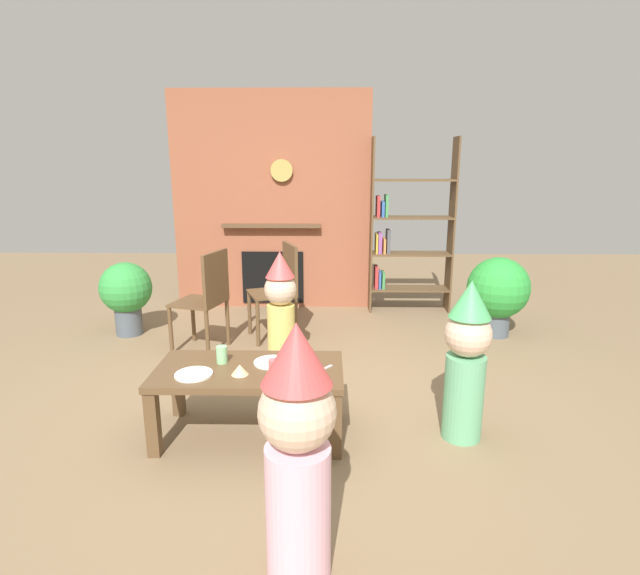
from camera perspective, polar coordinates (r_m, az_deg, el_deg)
name	(u,v)px	position (r m, az deg, el deg)	size (l,w,h in m)	color
ground_plane	(297,410)	(3.50, -2.64, -13.81)	(12.00, 12.00, 0.00)	#846B4C
brick_fireplace_feature	(272,203)	(5.73, -5.49, 9.61)	(2.20, 0.28, 2.40)	#935138
bookshelf	(404,234)	(5.60, 9.57, 6.06)	(0.90, 0.28, 1.90)	brown
coffee_table	(249,379)	(3.09, -8.06, -10.28)	(1.12, 0.57, 0.44)	brown
paper_cup_near_left	(274,367)	(2.94, -5.29, -9.03)	(0.06, 0.06, 0.09)	#E5666B
paper_cup_near_right	(222,355)	(3.14, -11.15, -7.53)	(0.07, 0.07, 0.11)	#8CD18C
paper_cup_center	(283,374)	(2.82, -4.24, -9.82)	(0.06, 0.06, 0.11)	#8CD18C
paper_plate_front	(271,362)	(3.11, -5.57, -8.49)	(0.22, 0.22, 0.01)	white
paper_plate_rear	(194,374)	(3.02, -14.22, -9.58)	(0.22, 0.22, 0.01)	white
birthday_cake_slice	(240,370)	(2.97, -9.14, -9.23)	(0.10, 0.10, 0.06)	#EAC68C
table_fork	(324,369)	(3.01, 0.42, -9.29)	(0.15, 0.02, 0.01)	silver
child_with_cone_hat	(298,449)	(2.00, -2.58, -17.98)	(0.30, 0.30, 1.08)	#EAB2C6
child_in_pink	(466,357)	(3.09, 16.38, -7.63)	(0.27, 0.27, 0.98)	#66B27F
child_by_the_chairs	(281,306)	(4.08, -4.51, -2.08)	(0.26, 0.26, 0.95)	#E0CC66
dining_chair_left	(207,295)	(4.45, -12.75, -0.87)	(0.50, 0.50, 0.90)	brown
dining_chair_middle	(281,285)	(4.72, -4.49, 0.27)	(0.52, 0.52, 0.90)	brown
potted_plant_tall	(498,291)	(5.05, 19.66, -0.33)	(0.58, 0.58, 0.77)	#4C5660
potted_plant_short	(126,292)	(5.14, -21.26, -0.48)	(0.49, 0.49, 0.71)	#4C5660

